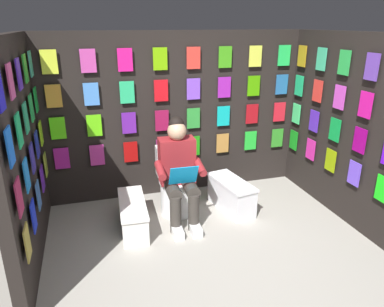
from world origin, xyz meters
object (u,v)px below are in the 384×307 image
at_px(toilet, 175,185).
at_px(comic_longbox_far, 231,195).
at_px(comic_longbox_near, 133,215).
at_px(person_reading, 179,171).

relative_size(toilet, comic_longbox_far, 1.04).
bearing_deg(toilet, comic_longbox_near, 28.45).
xyz_separation_m(toilet, comic_longbox_far, (-0.65, 0.17, -0.14)).
bearing_deg(comic_longbox_near, toilet, -150.75).
xyz_separation_m(person_reading, comic_longbox_far, (-0.66, -0.06, -0.41)).
relative_size(person_reading, comic_longbox_near, 1.44).
xyz_separation_m(person_reading, comic_longbox_near, (0.54, 0.05, -0.44)).
bearing_deg(person_reading, toilet, -89.72).
relative_size(toilet, comic_longbox_near, 0.94).
xyz_separation_m(comic_longbox_near, comic_longbox_far, (-1.20, -0.10, 0.03)).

